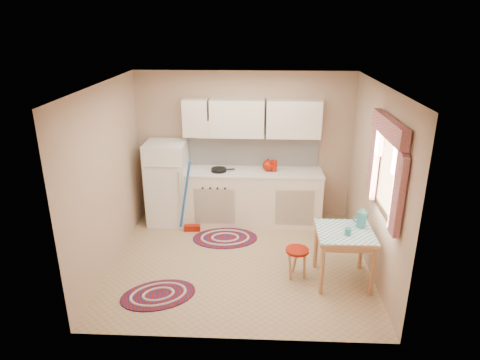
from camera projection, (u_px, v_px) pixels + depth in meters
The scene contains 14 objects.
room_shell at pixel (252, 150), 5.81m from camera, with size 3.64×3.60×2.52m.
fridge at pixel (167, 183), 7.13m from camera, with size 0.65×0.60×1.40m, color white.
broom at pixel (191, 197), 6.82m from camera, with size 0.28×0.12×1.20m, color #1B5DAD, non-canonical shape.
base_cabinets at pixel (253, 198), 7.21m from camera, with size 2.25×0.60×0.88m, color white.
countertop at pixel (254, 172), 7.04m from camera, with size 2.27×0.62×0.04m, color silver.
frying_pan at pixel (219, 170), 7.01m from camera, with size 0.25×0.25×0.05m, color black.
red_kettle at pixel (268, 165), 6.99m from camera, with size 0.20×0.18×0.20m, color #981605, non-canonical shape.
red_canister at pixel (274, 167), 6.99m from camera, with size 0.10×0.10×0.16m, color #981605.
table at pixel (343, 256), 5.58m from camera, with size 0.72×0.72×0.72m, color tan.
stool at pixel (297, 263), 5.71m from camera, with size 0.31×0.31×0.42m, color #981605.
coffee_pot at pixel (362, 217), 5.50m from camera, with size 0.15×0.13×0.30m, color teal, non-canonical shape.
mug at pixel (348, 232), 5.34m from camera, with size 0.08×0.08×0.10m, color teal.
rug_center at pixel (225, 238), 6.78m from camera, with size 1.02×0.68×0.02m, color maroon, non-canonical shape.
rug_left at pixel (158, 295), 5.38m from camera, with size 0.94×0.63×0.02m, color maroon, non-canonical shape.
Camera 1 is at (0.25, -5.34, 3.27)m, focal length 32.00 mm.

